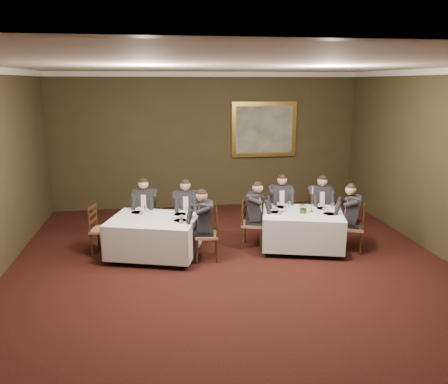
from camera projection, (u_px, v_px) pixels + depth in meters
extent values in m
plane|color=black|center=(241.00, 289.00, 7.04)|extent=(10.00, 10.00, 0.00)
cube|color=silver|center=(244.00, 64.00, 6.19)|extent=(8.00, 10.00, 0.10)
cube|color=#362F1B|center=(207.00, 141.00, 11.41)|extent=(8.00, 0.10, 3.50)
cube|color=white|center=(206.00, 74.00, 10.95)|extent=(8.00, 0.10, 0.12)
cube|color=black|center=(303.00, 214.00, 8.59)|extent=(1.72, 1.45, 0.04)
cube|color=white|center=(303.00, 213.00, 8.58)|extent=(1.79, 1.53, 0.02)
cube|color=white|center=(302.00, 229.00, 8.66)|extent=(1.82, 1.55, 0.65)
cube|color=black|center=(153.00, 220.00, 8.20)|extent=(1.81, 1.55, 0.04)
cube|color=white|center=(153.00, 219.00, 8.20)|extent=(1.88, 1.63, 0.02)
cube|color=white|center=(154.00, 235.00, 8.28)|extent=(1.91, 1.65, 0.65)
cube|color=#8D6848|center=(280.00, 213.00, 9.45)|extent=(0.48, 0.46, 0.05)
cube|color=black|center=(279.00, 200.00, 9.58)|extent=(0.38, 0.07, 0.54)
cube|color=black|center=(281.00, 197.00, 9.36)|extent=(0.45, 0.35, 0.55)
sphere|color=tan|center=(281.00, 179.00, 9.27)|extent=(0.23, 0.23, 0.21)
cube|color=#8D6848|center=(319.00, 215.00, 9.36)|extent=(0.48, 0.46, 0.05)
cube|color=black|center=(318.00, 201.00, 9.49)|extent=(0.38, 0.07, 0.54)
cube|color=black|center=(320.00, 198.00, 9.27)|extent=(0.45, 0.35, 0.55)
sphere|color=tan|center=(321.00, 180.00, 9.18)|extent=(0.23, 0.23, 0.21)
cube|color=#8D6848|center=(253.00, 224.00, 8.75)|extent=(0.54, 0.55, 0.05)
cube|color=black|center=(244.00, 212.00, 8.72)|extent=(0.15, 0.37, 0.54)
cube|color=black|center=(253.00, 206.00, 8.66)|extent=(0.43, 0.50, 0.55)
sphere|color=tan|center=(254.00, 187.00, 8.57)|extent=(0.27, 0.27, 0.21)
cube|color=#8D6848|center=(352.00, 227.00, 8.54)|extent=(0.57, 0.58, 0.05)
cube|color=black|center=(363.00, 216.00, 8.43)|extent=(0.19, 0.36, 0.54)
cube|color=black|center=(354.00, 209.00, 8.45)|extent=(0.46, 0.51, 0.55)
sphere|color=tan|center=(355.00, 190.00, 8.36)|extent=(0.28, 0.28, 0.21)
cube|color=#8D6848|center=(146.00, 218.00, 9.11)|extent=(0.49, 0.47, 0.05)
cube|color=black|center=(146.00, 205.00, 9.23)|extent=(0.38, 0.08, 0.54)
cube|color=black|center=(145.00, 201.00, 9.02)|extent=(0.46, 0.36, 0.55)
sphere|color=tan|center=(144.00, 183.00, 8.92)|extent=(0.24, 0.24, 0.21)
cube|color=#8D6848|center=(186.00, 220.00, 8.99)|extent=(0.47, 0.45, 0.05)
cube|color=black|center=(186.00, 206.00, 9.11)|extent=(0.38, 0.05, 0.54)
cube|color=black|center=(186.00, 203.00, 8.90)|extent=(0.44, 0.34, 0.55)
sphere|color=tan|center=(185.00, 185.00, 8.80)|extent=(0.22, 0.22, 0.21)
cube|color=#8D6848|center=(206.00, 235.00, 8.12)|extent=(0.46, 0.48, 0.05)
cube|color=black|center=(217.00, 222.00, 8.07)|extent=(0.07, 0.38, 0.54)
cube|color=black|center=(206.00, 216.00, 8.03)|extent=(0.35, 0.45, 0.55)
sphere|color=tan|center=(206.00, 196.00, 7.94)|extent=(0.23, 0.23, 0.21)
cube|color=#8D6848|center=(103.00, 230.00, 8.40)|extent=(0.51, 0.52, 0.05)
cube|color=black|center=(93.00, 218.00, 8.36)|extent=(0.11, 0.38, 0.54)
imported|color=#2D5926|center=(304.00, 207.00, 8.49)|extent=(0.28, 0.26, 0.25)
cylinder|color=#AD7B34|center=(312.00, 211.00, 8.61)|extent=(0.08, 0.08, 0.02)
cylinder|color=#AD7B34|center=(312.00, 202.00, 8.57)|extent=(0.02, 0.02, 0.35)
cylinder|color=white|center=(313.00, 190.00, 8.51)|extent=(0.02, 0.02, 0.15)
cylinder|color=white|center=(281.00, 207.00, 8.93)|extent=(0.25, 0.25, 0.01)
cylinder|color=white|center=(279.00, 204.00, 9.07)|extent=(0.08, 0.08, 0.05)
cylinder|color=white|center=(289.00, 203.00, 8.94)|extent=(0.06, 0.06, 0.14)
cylinder|color=white|center=(137.00, 212.00, 8.58)|extent=(0.25, 0.25, 0.01)
cylinder|color=white|center=(137.00, 209.00, 8.71)|extent=(0.08, 0.08, 0.05)
cylinder|color=white|center=(146.00, 208.00, 8.58)|extent=(0.06, 0.06, 0.14)
cube|color=gold|center=(264.00, 130.00, 11.50)|extent=(1.73, 0.08, 1.44)
cube|color=#4D5136|center=(264.00, 130.00, 11.46)|extent=(1.51, 0.01, 1.22)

